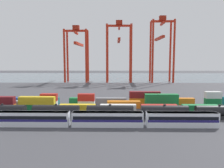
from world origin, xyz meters
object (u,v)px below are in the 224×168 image
shipping_container_18 (11,101)px  shipping_container_20 (77,101)px  gantry_crane_east (161,43)px  shipping_container_16 (161,105)px  shipping_container_4 (78,108)px  freight_tank_row (110,112)px  shipping_container_25 (213,101)px  gantry_crane_central (119,45)px  shipping_container_21 (111,101)px  shipping_container_19 (44,101)px  gantry_crane_west (77,48)px  passenger_train (108,118)px

shipping_container_18 → shipping_container_20: bearing=0.0°
shipping_container_20 → gantry_crane_east: (50.30, 89.80, 28.27)m
shipping_container_18 → shipping_container_16: bearing=-6.3°
shipping_container_4 → freight_tank_row: bearing=-36.4°
shipping_container_25 → shipping_container_20: bearing=180.0°
shipping_container_18 → gantry_crane_east: gantry_crane_east is taller
shipping_container_4 → gantry_crane_central: (15.44, 103.05, 26.78)m
freight_tank_row → shipping_container_16: (18.48, 14.78, -0.78)m
shipping_container_21 → freight_tank_row: bearing=-89.4°
shipping_container_4 → shipping_container_21: size_ratio=1.00×
shipping_container_19 → gantry_crane_west: 94.01m
shipping_container_19 → shipping_container_4: bearing=-39.5°
shipping_container_18 → shipping_container_20: 26.73m
shipping_container_25 → gantry_crane_central: (-35.73, 90.13, 26.78)m
shipping_container_25 → freight_tank_row: bearing=-151.9°
shipping_container_16 → gantry_crane_west: 110.68m
shipping_container_20 → freight_tank_row: bearing=-57.4°
shipping_container_4 → shipping_container_21: (11.08, 12.92, 0.00)m
shipping_container_4 → shipping_container_20: same height
shipping_container_18 → gantry_crane_west: bearing=82.5°
gantry_crane_west → shipping_container_18: bearing=-97.5°
freight_tank_row → shipping_container_25: freight_tank_row is taller
shipping_container_21 → gantry_crane_east: (36.94, 89.80, 28.27)m
shipping_container_20 → gantry_crane_central: bearing=78.9°
gantry_crane_east → shipping_container_20: bearing=-119.3°
freight_tank_row → gantry_crane_east: gantry_crane_east is taller
freight_tank_row → shipping_container_20: 25.23m
freight_tank_row → shipping_container_19: freight_tank_row is taller
freight_tank_row → shipping_container_21: bearing=90.6°
shipping_container_21 → shipping_container_25: same height
shipping_container_4 → gantry_crane_west: size_ratio=0.28×
gantry_crane_east → shipping_container_4: bearing=-115.1°
shipping_container_20 → shipping_container_21: 13.36m
shipping_container_19 → shipping_container_25: size_ratio=2.00×
gantry_crane_central → shipping_container_21: bearing=-92.8°
shipping_container_16 → shipping_container_18: size_ratio=1.00×
shipping_container_25 → gantry_crane_east: size_ratio=0.12×
gantry_crane_central → shipping_container_18: bearing=-116.3°
gantry_crane_west → gantry_crane_central: 32.65m
shipping_container_19 → shipping_container_21: 26.73m
shipping_container_19 → gantry_crane_east: size_ratio=0.24×
shipping_container_20 → gantry_crane_west: bearing=99.3°
shipping_container_16 → shipping_container_25: bearing=16.8°
shipping_container_18 → gantry_crane_west: gantry_crane_west is taller
shipping_container_4 → shipping_container_19: same height
shipping_container_19 → shipping_container_25: (66.82, 0.00, 0.00)m
passenger_train → shipping_container_16: passenger_train is taller
shipping_container_4 → gantry_crane_east: bearing=64.9°
passenger_train → shipping_container_4: size_ratio=4.85×
shipping_container_21 → passenger_train: bearing=-90.5°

